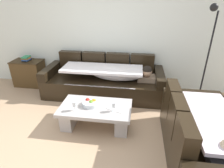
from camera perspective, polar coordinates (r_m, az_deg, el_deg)
name	(u,v)px	position (r m, az deg, el deg)	size (l,w,h in m)	color
ground_plane	(80,143)	(3.06, -9.65, -17.50)	(14.00, 14.00, 0.00)	tan
back_wall	(104,30)	(4.39, -2.44, 16.06)	(9.00, 0.10, 2.70)	white
couch_along_wall	(105,81)	(4.18, -2.02, 0.83)	(2.60, 0.92, 0.88)	black
couch_near_window	(201,138)	(2.88, 25.67, -14.57)	(0.92, 1.78, 0.88)	black
coffee_table	(96,113)	(3.24, -4.98, -8.97)	(1.20, 0.68, 0.38)	#B5AEAA
fruit_bowl	(91,103)	(3.19, -6.54, -5.78)	(0.28, 0.28, 0.10)	silver
wine_glass_near_left	(75,104)	(3.05, -11.36, -6.10)	(0.07, 0.07, 0.17)	silver
wine_glass_near_right	(114,105)	(2.97, 0.57, -6.46)	(0.07, 0.07, 0.17)	silver
open_magazine	(116,108)	(3.11, 1.35, -7.24)	(0.28, 0.21, 0.01)	white
side_cabinet	(29,73)	(5.08, -24.01, 3.08)	(0.72, 0.44, 0.64)	#4A341A
book_stack_on_cabinet	(26,59)	(4.96, -24.77, 7.08)	(0.18, 0.23, 0.11)	black
floor_lamp	(207,49)	(4.13, 27.16, 9.39)	(0.33, 0.31, 1.95)	black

